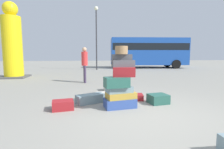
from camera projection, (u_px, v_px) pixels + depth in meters
The scene contains 12 objects.
ground_plane at pixel (141, 113), 3.97m from camera, with size 80.00×80.00×0.00m, color gray.
suitcase_tower at pixel (120, 83), 4.35m from camera, with size 0.87×0.64×1.58m.
suitcase_maroon_white_trunk at pixel (130, 97), 5.19m from camera, with size 0.75×0.38×0.17m, color maroon.
suitcase_teal_left_side at pixel (158, 99), 4.79m from camera, with size 0.51×0.43×0.26m, color #26594C.
suitcase_maroon_upright_blue at pixel (63, 105), 4.25m from camera, with size 0.51×0.39×0.23m, color maroon.
suitcase_cream_right_side at pixel (114, 87), 6.58m from camera, with size 0.77×0.38×0.25m, color beige.
suitcase_cream_behind_tower at pixel (106, 95), 5.42m from camera, with size 0.60×0.31×0.19m, color beige.
suitcase_slate_foreground_near at pixel (90, 99), 4.84m from camera, with size 0.79×0.35×0.24m, color gray.
person_bearded_onlooker at pixel (85, 62), 8.35m from camera, with size 0.30×0.34×1.75m.
yellow_dummy_statue at pixel (12, 44), 10.17m from camera, with size 1.53×1.53×4.49m.
parked_bus at pixel (148, 51), 18.34m from camera, with size 8.22×3.31×3.15m.
lamp_post at pixel (96, 29), 15.52m from camera, with size 0.36×0.36×5.75m.
Camera 1 is at (-1.20, -3.71, 1.35)m, focal length 27.23 mm.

